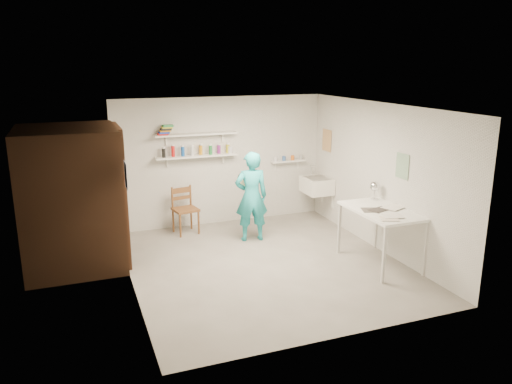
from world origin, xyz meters
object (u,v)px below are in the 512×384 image
object	(u,v)px
man	(251,197)
desk_lamp	(375,186)
belfast_sink	(317,185)
work_table	(380,237)
wall_clock	(245,179)
wooden_chair	(185,210)

from	to	relation	value
man	desk_lamp	distance (m)	2.07
belfast_sink	work_table	distance (m)	2.32
wall_clock	desk_lamp	world-z (taller)	wall_clock
wooden_chair	wall_clock	bearing A→B (deg)	-38.92
wall_clock	belfast_sink	bearing A→B (deg)	21.21
wall_clock	wooden_chair	xyz separation A→B (m)	(-0.96, 0.53, -0.60)
belfast_sink	desk_lamp	world-z (taller)	desk_lamp
wooden_chair	desk_lamp	size ratio (longest dim) A/B	5.43
man	wooden_chair	world-z (taller)	man
work_table	man	bearing A→B (deg)	130.69
man	belfast_sink	bearing A→B (deg)	-151.31
belfast_sink	desk_lamp	xyz separation A→B (m)	(0.11, -1.78, 0.39)
wooden_chair	work_table	xyz separation A→B (m)	(2.45, -2.45, -0.01)
desk_lamp	wall_clock	bearing A→B (deg)	140.74
man	wooden_chair	distance (m)	1.28
man	desk_lamp	bearing A→B (deg)	152.67
man	wall_clock	size ratio (longest dim) A/B	5.56
wall_clock	work_table	size ratio (longest dim) A/B	0.21
man	wall_clock	xyz separation A→B (m)	(-0.03, 0.22, 0.26)
belfast_sink	wall_clock	xyz separation A→B (m)	(-1.60, -0.38, 0.34)
wall_clock	work_table	distance (m)	2.50
man	wooden_chair	bearing A→B (deg)	-29.47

